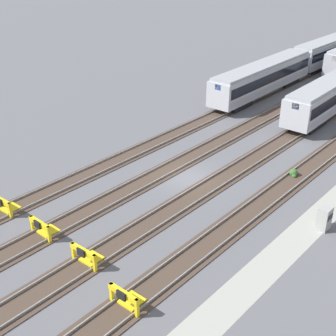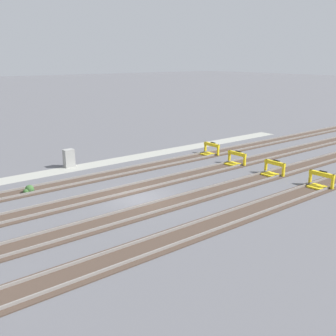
{
  "view_description": "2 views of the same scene",
  "coord_description": "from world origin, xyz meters",
  "px_view_note": "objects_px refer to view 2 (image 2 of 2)",
  "views": [
    {
      "loc": [
        -25.13,
        -19.81,
        17.37
      ],
      "look_at": [
        -2.38,
        -0.0,
        1.8
      ],
      "focal_mm": 50.0,
      "sensor_mm": 36.0,
      "label": 1
    },
    {
      "loc": [
        14.56,
        21.38,
        9.46
      ],
      "look_at": [
        -2.38,
        -0.0,
        1.8
      ],
      "focal_mm": 42.0,
      "sensor_mm": 36.0,
      "label": 2
    }
  ],
  "objects_px": {
    "bumper_stop_near_inner_track": "(235,159)",
    "electrical_cabinet": "(69,158)",
    "weed_clump": "(29,190)",
    "bumper_stop_far_inner_track": "(320,181)",
    "bumper_stop_middle_track": "(273,169)",
    "bumper_stop_nearest_track": "(210,150)"
  },
  "relations": [
    {
      "from": "weed_clump",
      "to": "bumper_stop_far_inner_track",
      "type": "bearing_deg",
      "value": 145.04
    },
    {
      "from": "bumper_stop_near_inner_track",
      "to": "weed_clump",
      "type": "relative_size",
      "value": 2.18
    },
    {
      "from": "electrical_cabinet",
      "to": "weed_clump",
      "type": "xyz_separation_m",
      "value": [
        5.38,
        4.88,
        -0.56
      ]
    },
    {
      "from": "bumper_stop_nearest_track",
      "to": "bumper_stop_far_inner_track",
      "type": "relative_size",
      "value": 1.0
    },
    {
      "from": "bumper_stop_middle_track",
      "to": "bumper_stop_near_inner_track",
      "type": "bearing_deg",
      "value": -90.44
    },
    {
      "from": "bumper_stop_near_inner_track",
      "to": "bumper_stop_nearest_track",
      "type": "bearing_deg",
      "value": -102.2
    },
    {
      "from": "bumper_stop_nearest_track",
      "to": "weed_clump",
      "type": "bearing_deg",
      "value": 1.01
    },
    {
      "from": "weed_clump",
      "to": "electrical_cabinet",
      "type": "bearing_deg",
      "value": -137.74
    },
    {
      "from": "bumper_stop_middle_track",
      "to": "weed_clump",
      "type": "xyz_separation_m",
      "value": [
        17.59,
        -8.12,
        -0.27
      ]
    },
    {
      "from": "bumper_stop_far_inner_track",
      "to": "electrical_cabinet",
      "type": "bearing_deg",
      "value": -54.5
    },
    {
      "from": "bumper_stop_nearest_track",
      "to": "electrical_cabinet",
      "type": "relative_size",
      "value": 1.25
    },
    {
      "from": "bumper_stop_nearest_track",
      "to": "bumper_stop_near_inner_track",
      "type": "distance_m",
      "value": 4.33
    },
    {
      "from": "bumper_stop_middle_track",
      "to": "electrical_cabinet",
      "type": "distance_m",
      "value": 17.84
    },
    {
      "from": "bumper_stop_near_inner_track",
      "to": "bumper_stop_middle_track",
      "type": "distance_m",
      "value": 4.21
    },
    {
      "from": "electrical_cabinet",
      "to": "weed_clump",
      "type": "height_order",
      "value": "electrical_cabinet"
    },
    {
      "from": "bumper_stop_near_inner_track",
      "to": "electrical_cabinet",
      "type": "xyz_separation_m",
      "value": [
        12.25,
        -8.79,
        0.29
      ]
    },
    {
      "from": "bumper_stop_middle_track",
      "to": "bumper_stop_far_inner_track",
      "type": "relative_size",
      "value": 1.0
    },
    {
      "from": "electrical_cabinet",
      "to": "weed_clump",
      "type": "relative_size",
      "value": 1.74
    },
    {
      "from": "bumper_stop_near_inner_track",
      "to": "bumper_stop_far_inner_track",
      "type": "relative_size",
      "value": 1.0
    },
    {
      "from": "bumper_stop_nearest_track",
      "to": "electrical_cabinet",
      "type": "bearing_deg",
      "value": -19.09
    },
    {
      "from": "bumper_stop_far_inner_track",
      "to": "electrical_cabinet",
      "type": "distance_m",
      "value": 21.18
    },
    {
      "from": "bumper_stop_near_inner_track",
      "to": "electrical_cabinet",
      "type": "relative_size",
      "value": 1.25
    }
  ]
}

